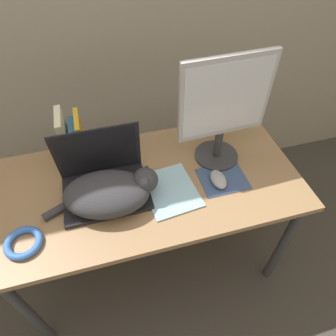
# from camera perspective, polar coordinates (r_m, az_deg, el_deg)

# --- Properties ---
(ground_plane) EXTENTS (12.00, 12.00, 0.00)m
(ground_plane) POSITION_cam_1_polar(r_m,az_deg,el_deg) (1.80, 0.09, -25.67)
(ground_plane) COLOR #3D3833
(desk) EXTENTS (1.33, 0.65, 0.72)m
(desk) POSITION_cam_1_polar(r_m,az_deg,el_deg) (1.38, -3.52, -4.77)
(desk) COLOR #93704C
(desk) RESTS_ON ground_plane
(laptop) EXTENTS (0.35, 0.26, 0.28)m
(laptop) POSITION_cam_1_polar(r_m,az_deg,el_deg) (1.28, -12.10, -2.33)
(laptop) COLOR black
(laptop) RESTS_ON desk
(cat) EXTENTS (0.47, 0.29, 0.15)m
(cat) POSITION_cam_1_polar(r_m,az_deg,el_deg) (1.21, -10.97, -4.58)
(cat) COLOR #333338
(cat) RESTS_ON desk
(external_monitor) EXTENTS (0.39, 0.20, 0.50)m
(external_monitor) POSITION_cam_1_polar(r_m,az_deg,el_deg) (1.26, 10.62, 11.10)
(external_monitor) COLOR #333338
(external_monitor) RESTS_ON desk
(mousepad) EXTENTS (0.20, 0.17, 0.00)m
(mousepad) POSITION_cam_1_polar(r_m,az_deg,el_deg) (1.34, 10.40, -2.04)
(mousepad) COLOR #384C75
(mousepad) RESTS_ON desk
(computer_mouse) EXTENTS (0.06, 0.11, 0.03)m
(computer_mouse) POSITION_cam_1_polar(r_m,az_deg,el_deg) (1.31, 9.58, -2.12)
(computer_mouse) COLOR #99999E
(computer_mouse) RESTS_ON mousepad
(book_row) EXTENTS (0.09, 0.16, 0.25)m
(book_row) POSITION_cam_1_polar(r_m,az_deg,el_deg) (1.41, -17.62, 5.26)
(book_row) COLOR beige
(book_row) RESTS_ON desk
(cable_coil) EXTENTS (0.14, 0.14, 0.03)m
(cable_coil) POSITION_cam_1_polar(r_m,az_deg,el_deg) (1.25, -25.84, -12.69)
(cable_coil) COLOR blue
(cable_coil) RESTS_ON desk
(notepad) EXTENTS (0.24, 0.28, 0.01)m
(notepad) POSITION_cam_1_polar(r_m,az_deg,el_deg) (1.28, 0.39, -4.27)
(notepad) COLOR #99C6E0
(notepad) RESTS_ON desk
(webcam) EXTENTS (0.04, 0.04, 0.07)m
(webcam) POSITION_cam_1_polar(r_m,az_deg,el_deg) (1.45, -7.76, 5.32)
(webcam) COLOR #232328
(webcam) RESTS_ON desk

